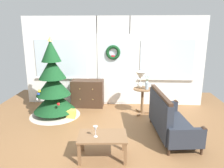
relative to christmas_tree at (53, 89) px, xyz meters
name	(u,v)px	position (x,y,z in m)	size (l,w,h in m)	color
ground_plane	(108,136)	(1.48, -1.08, -0.72)	(6.76, 6.76, 0.00)	brown
back_wall_with_door	(113,61)	(1.48, 1.00, 0.57)	(5.20, 0.19, 2.55)	white
christmas_tree	(53,89)	(0.00, 0.00, 0.00)	(1.30, 1.30, 2.03)	#4C331E
dresser_cabinet	(88,93)	(0.75, 0.71, -0.33)	(0.90, 0.45, 0.78)	#3D281C
settee_sofa	(168,120)	(2.72, -1.00, -0.34)	(0.86, 1.60, 0.96)	#3D281C
side_table	(142,96)	(2.28, 0.24, -0.22)	(0.50, 0.48, 0.69)	brown
table_lamp	(141,77)	(2.22, 0.28, 0.26)	(0.28, 0.28, 0.44)	silver
flower_vase	(147,85)	(2.38, 0.18, 0.09)	(0.11, 0.10, 0.35)	#99ADBC
coffee_table	(103,139)	(1.44, -1.84, -0.36)	(0.88, 0.58, 0.42)	brown
wine_glass	(96,129)	(1.32, -1.89, -0.15)	(0.08, 0.08, 0.20)	silver
gift_box	(71,114)	(0.47, -0.16, -0.61)	(0.22, 0.19, 0.22)	#D8C64C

